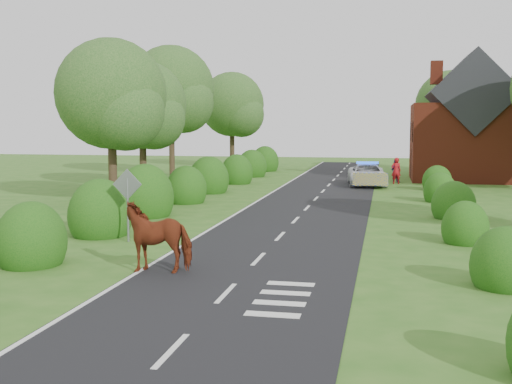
% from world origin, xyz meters
% --- Properties ---
extents(ground, '(120.00, 120.00, 0.00)m').
position_xyz_m(ground, '(0.00, 0.00, 0.00)').
color(ground, '#31641C').
extents(road, '(6.00, 70.00, 0.02)m').
position_xyz_m(road, '(0.00, 15.00, 0.01)').
color(road, black).
rests_on(road, ground).
extents(road_markings, '(4.96, 70.00, 0.01)m').
position_xyz_m(road_markings, '(-1.60, 12.93, 0.03)').
color(road_markings, white).
rests_on(road_markings, road).
extents(hedgerow_left, '(2.75, 50.41, 3.00)m').
position_xyz_m(hedgerow_left, '(-6.51, 11.69, 0.75)').
color(hedgerow_left, '#174B12').
rests_on(hedgerow_left, ground).
extents(hedgerow_right, '(2.10, 45.78, 2.10)m').
position_xyz_m(hedgerow_right, '(6.60, 11.21, 0.55)').
color(hedgerow_right, '#174B12').
rests_on(hedgerow_right, ground).
extents(tree_left_a, '(5.74, 5.60, 8.38)m').
position_xyz_m(tree_left_a, '(-9.75, 11.86, 5.34)').
color(tree_left_a, '#332316').
rests_on(tree_left_a, ground).
extents(tree_left_b, '(5.74, 5.60, 8.07)m').
position_xyz_m(tree_left_b, '(-11.25, 19.86, 5.04)').
color(tree_left_b, '#332316').
rests_on(tree_left_b, ground).
extents(tree_left_c, '(6.97, 6.80, 10.22)m').
position_xyz_m(tree_left_c, '(-12.70, 29.83, 6.53)').
color(tree_left_c, '#332316').
rests_on(tree_left_c, ground).
extents(tree_left_d, '(6.15, 6.00, 8.89)m').
position_xyz_m(tree_left_d, '(-10.23, 39.85, 5.64)').
color(tree_left_d, '#332316').
rests_on(tree_left_d, ground).
extents(tree_right_c, '(6.15, 6.00, 8.58)m').
position_xyz_m(tree_right_c, '(9.27, 37.85, 5.34)').
color(tree_right_c, '#332316').
rests_on(tree_right_c, ground).
extents(road_sign, '(1.06, 0.08, 2.53)m').
position_xyz_m(road_sign, '(-5.00, 2.00, 1.65)').
color(road_sign, gray).
rests_on(road_sign, ground).
extents(house, '(8.00, 7.40, 9.17)m').
position_xyz_m(house, '(9.49, 30.00, 3.79)').
color(house, maroon).
rests_on(house, ground).
extents(cow, '(2.46, 1.60, 1.62)m').
position_xyz_m(cow, '(-2.45, -1.89, 0.81)').
color(cow, '#5D2416').
rests_on(cow, ground).
extents(police_van, '(2.88, 5.43, 1.59)m').
position_xyz_m(police_van, '(2.50, 24.26, 0.72)').
color(police_van, silver).
rests_on(police_van, ground).
extents(pedestrian_red, '(0.73, 0.55, 1.80)m').
position_xyz_m(pedestrian_red, '(4.38, 25.88, 0.90)').
color(pedestrian_red, '#A81318').
rests_on(pedestrian_red, ground).
extents(pedestrian_purple, '(0.99, 0.96, 1.61)m').
position_xyz_m(pedestrian_purple, '(4.38, 27.10, 0.80)').
color(pedestrian_purple, '#412662').
rests_on(pedestrian_purple, ground).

